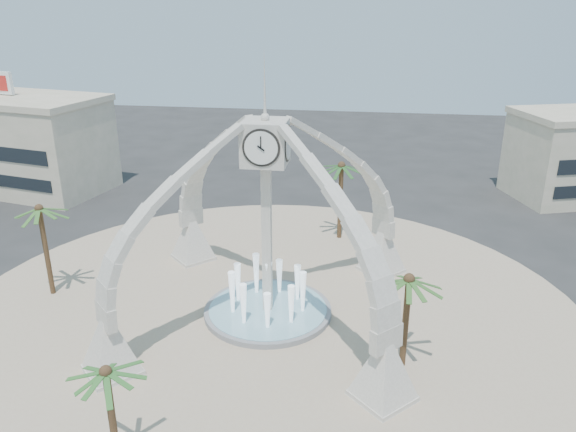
# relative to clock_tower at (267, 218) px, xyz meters

# --- Properties ---
(ground) EXTENTS (140.00, 140.00, 0.00)m
(ground) POSITION_rel_clock_tower_xyz_m (0.00, 0.00, -6.49)
(ground) COLOR #282828
(ground) RESTS_ON ground
(plaza) EXTENTS (40.00, 40.00, 0.06)m
(plaza) POSITION_rel_clock_tower_xyz_m (0.00, 0.00, -6.46)
(plaza) COLOR tan
(plaza) RESTS_ON ground
(clock_tower) EXTENTS (17.94, 17.94, 16.30)m
(clock_tower) POSITION_rel_clock_tower_xyz_m (0.00, 0.00, 0.00)
(clock_tower) COLOR silver
(clock_tower) RESTS_ON ground
(fountain) EXTENTS (8.00, 8.00, 3.62)m
(fountain) POSITION_rel_clock_tower_xyz_m (0.00, 0.00, -6.20)
(fountain) COLOR gray
(fountain) RESTS_ON ground
(building_nw) EXTENTS (23.75, 13.73, 11.90)m
(building_nw) POSITION_rel_clock_tower_xyz_m (-32.00, 22.00, -1.66)
(building_nw) COLOR beige
(building_nw) RESTS_ON ground
(palm_east) EXTENTS (4.49, 4.49, 5.95)m
(palm_east) POSITION_rel_clock_tower_xyz_m (8.14, -4.19, -1.31)
(palm_east) COLOR brown
(palm_east) RESTS_ON ground
(palm_west) EXTENTS (4.25, 4.25, 6.79)m
(palm_west) POSITION_rel_clock_tower_xyz_m (-14.81, 0.44, -0.47)
(palm_west) COLOR brown
(palm_west) RESTS_ON ground
(palm_north) EXTENTS (5.09, 5.09, 6.99)m
(palm_north) POSITION_rel_clock_tower_xyz_m (3.67, 12.81, -0.34)
(palm_north) COLOR brown
(palm_north) RESTS_ON ground
(palm_south) EXTENTS (4.15, 4.15, 5.52)m
(palm_south) POSITION_rel_clock_tower_xyz_m (-3.98, -13.23, -1.66)
(palm_south) COLOR brown
(palm_south) RESTS_ON ground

